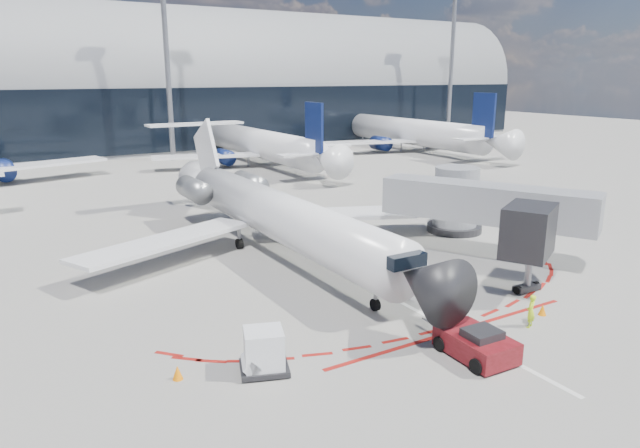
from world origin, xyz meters
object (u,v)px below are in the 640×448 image
regional_jet (271,212)px  uld_container (264,351)px  ramp_worker (531,311)px  pushback_tug (476,344)px

regional_jet → uld_container: 16.05m
regional_jet → uld_container: (-7.28, -14.19, -1.79)m
regional_jet → ramp_worker: 17.56m
regional_jet → pushback_tug: size_ratio=6.23×
pushback_tug → uld_container: (-8.03, 3.34, 0.29)m
regional_jet → ramp_worker: regional_jet is taller
uld_container → ramp_worker: bearing=7.7°
ramp_worker → uld_container: (-12.27, 2.55, 0.08)m
regional_jet → ramp_worker: size_ratio=20.17×
ramp_worker → uld_container: bearing=-36.8°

